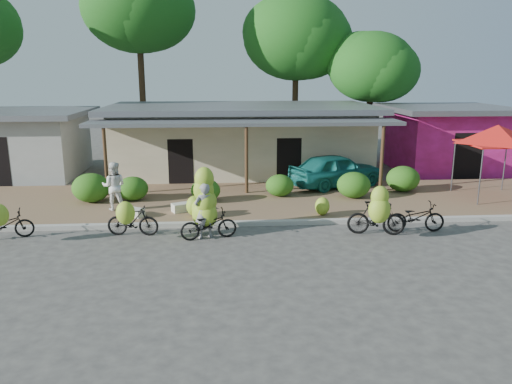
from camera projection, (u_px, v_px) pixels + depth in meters
ground at (258, 246)px, 14.61m from camera, size 100.00×100.00×0.00m
sidewalk at (248, 201)px, 19.45m from camera, size 60.00×6.00×0.12m
curb at (253, 223)px, 16.54m from camera, size 60.00×0.25×0.15m
shop_main at (241, 138)px, 24.80m from camera, size 13.00×8.50×3.35m
shop_pink at (445, 137)px, 25.60m from camera, size 6.00×6.00×3.25m
shop_grey at (14, 143)px, 24.12m from camera, size 7.00×6.00×3.15m
tree_far_center at (135, 6)px, 27.82m from camera, size 6.27×6.24×10.93m
tree_center_right at (293, 35)px, 29.29m from camera, size 6.28×6.25×9.41m
tree_near_right at (368, 65)px, 28.03m from camera, size 5.01×4.87×7.16m
hedge_0 at (91, 188)px, 18.92m from camera, size 1.42×1.28×1.11m
hedge_1 at (133, 188)px, 19.20m from camera, size 1.19×1.07×0.93m
hedge_2 at (206, 190)px, 19.00m from camera, size 1.13×1.01×0.88m
hedge_3 at (280, 185)px, 19.83m from camera, size 1.12×1.01×0.88m
hedge_4 at (354, 185)px, 19.56m from camera, size 1.32×1.18×1.03m
hedge_5 at (403, 179)px, 20.60m from camera, size 1.36×1.23×1.06m
red_canopy at (497, 134)px, 19.22m from camera, size 3.50×3.50×2.86m
bike_far_left at (3, 223)px, 15.01m from camera, size 1.78×1.36×1.27m
bike_left at (131, 219)px, 15.27m from camera, size 1.65×1.20×1.27m
bike_center at (206, 210)px, 15.30m from camera, size 1.81×1.31×2.13m
bike_right at (377, 214)px, 15.26m from camera, size 1.84×1.34×1.70m
bike_far_right at (416, 217)px, 15.81m from camera, size 1.85×0.72×0.96m
loose_banana_a at (195, 206)px, 17.13m from camera, size 0.57×0.48×0.71m
loose_banana_b at (200, 208)px, 16.89m from camera, size 0.54×0.46×0.67m
loose_banana_c at (322, 206)px, 17.24m from camera, size 0.51×0.43×0.63m
sack_near at (184, 207)px, 17.76m from camera, size 0.94×0.72×0.30m
sack_far at (133, 212)px, 17.15m from camera, size 0.84×0.72×0.28m
vendor at (204, 211)px, 15.12m from camera, size 0.74×0.63×1.71m
bystander at (114, 186)px, 17.78m from camera, size 0.85×0.67×1.74m
teal_van at (336, 170)px, 21.47m from camera, size 4.54×3.28×1.44m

